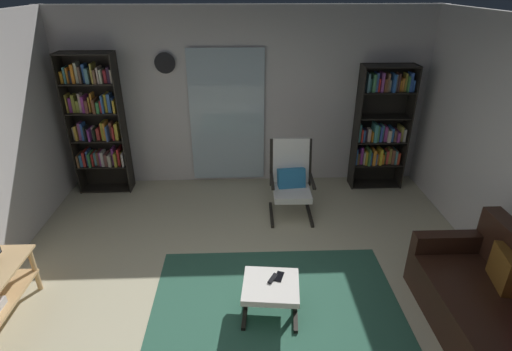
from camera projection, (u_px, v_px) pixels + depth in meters
The scene contains 12 objects.
ground_plane at pixel (250, 313), 3.84m from camera, with size 7.02×7.02×0.00m, color beige.
wall_back at pixel (245, 99), 5.86m from camera, with size 5.60×0.06×2.60m, color silver.
glass_door_panel at pixel (227, 117), 5.90m from camera, with size 1.10×0.01×2.00m, color silver.
area_rug at pixel (276, 304), 3.94m from camera, with size 2.44×1.68×0.01m, color #30604C.
bookshelf_near_tv at pixel (97, 122), 5.67m from camera, with size 0.75×0.30×2.04m.
bookshelf_near_sofa at pixel (381, 127), 5.84m from camera, with size 0.77×0.30×1.85m.
leather_sofa at pixel (506, 319), 3.36m from camera, with size 0.84×1.82×0.87m.
lounge_armchair at pixel (291, 177), 5.28m from camera, with size 0.57×0.66×1.02m.
ottoman at pixel (271, 289), 3.71m from camera, with size 0.57×0.53×0.36m.
tv_remote at pixel (273, 278), 3.73m from camera, with size 0.04×0.14×0.02m, color black.
cell_phone at pixel (279, 276), 3.76m from camera, with size 0.07×0.14×0.01m, color black.
wall_clock at pixel (165, 63), 5.51m from camera, with size 0.29×0.03×0.29m.
Camera 1 is at (-0.05, -2.85, 2.89)m, focal length 27.90 mm.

